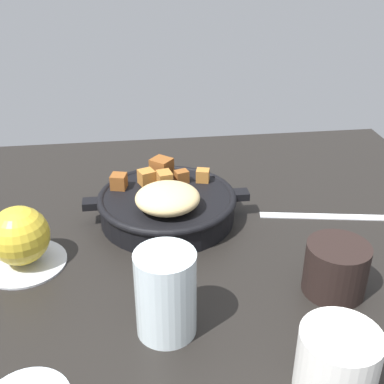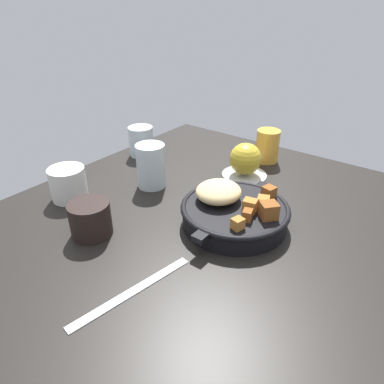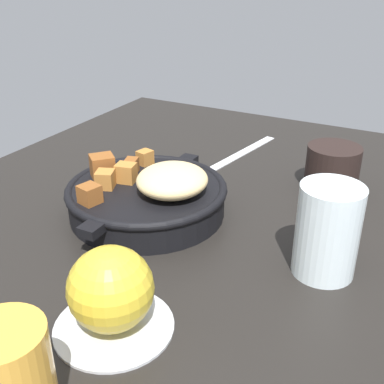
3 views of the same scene
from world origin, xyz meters
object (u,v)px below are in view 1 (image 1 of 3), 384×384
Objects in this scene: butter_knife at (329,216)px; ceramic_mug_white at (337,363)px; water_glass_tall at (166,293)px; red_apple at (19,236)px; coffee_mug_dark at (336,268)px; cast_iron_skillet at (167,203)px.

ceramic_mug_white is at bearing 79.55° from butter_knife.
water_glass_tall is (28.43, 22.18, 5.18)cm from butter_knife.
butter_knife is at bearing -110.46° from ceramic_mug_white.
red_apple is 42.31cm from coffee_mug_dark.
red_apple is (20.91, 9.26, 1.65)cm from cast_iron_skillet.
ceramic_mug_white reaches higher than butter_knife.
cast_iron_skillet is 3.24× the size of ceramic_mug_white.
coffee_mug_dark is at bearing 80.29° from butter_knife.
red_apple is 43.70cm from ceramic_mug_white.
butter_knife is 35.48cm from ceramic_mug_white.
ceramic_mug_white is (-13.95, 35.60, 0.73)cm from cast_iron_skillet.
water_glass_tall is 1.33× the size of coffee_mug_dark.
red_apple is at bearing -15.11° from coffee_mug_dark.
red_apple is at bearing 18.13° from butter_knife.
red_apple reaches higher than butter_knife.
coffee_mug_dark is (-5.97, -15.31, -0.32)cm from ceramic_mug_white.
red_apple is at bearing 23.89° from cast_iron_skillet.
water_glass_tall reaches higher than cast_iron_skillet.
red_apple is 24.32cm from water_glass_tall.
ceramic_mug_white is at bearing 68.69° from coffee_mug_dark.
cast_iron_skillet is 26.56cm from butter_knife.
ceramic_mug_white is (12.34, 33.07, 3.60)cm from butter_knife.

